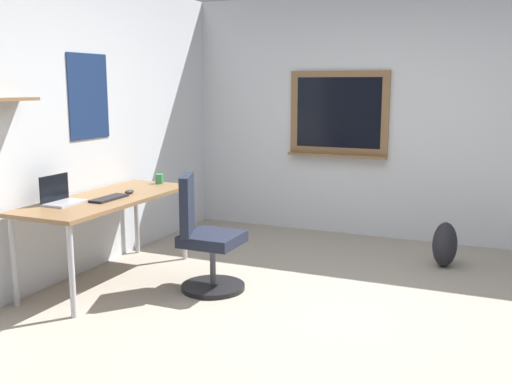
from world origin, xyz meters
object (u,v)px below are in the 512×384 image
Objects in this scene: keyboard at (109,198)px; coffee_mug at (159,179)px; backpack at (445,244)px; laptop at (61,197)px; desk at (108,204)px; office_chair at (205,241)px; computer_mouse at (129,192)px.

keyboard is 0.83m from coffee_mug.
keyboard reaches higher than backpack.
keyboard is at bearing 123.11° from backpack.
backpack is (1.93, -2.74, -0.57)m from laptop.
desk reaches higher than backpack.
office_chair is at bearing -75.76° from keyboard.
desk is 0.14m from keyboard.
desk is at bearing 120.89° from backpack.
desk is 3.04m from backpack.
laptop is at bearing 115.94° from office_chair.
laptop reaches higher than keyboard.
keyboard is (0.30, -0.24, -0.04)m from laptop.
laptop is 2.98× the size of computer_mouse.
coffee_mug is at bearing 107.35° from backpack.
backpack is at bearing -56.89° from keyboard.
backpack is at bearing -54.87° from laptop.
keyboard is at bearing 180.00° from computer_mouse.
computer_mouse is at bearing 0.00° from keyboard.
office_chair reaches higher than coffee_mug.
computer_mouse reaches higher than keyboard.
keyboard is 3.03m from backpack.
office_chair is 10.33× the size of coffee_mug.
desk is 18.43× the size of coffee_mug.
computer_mouse is 1.13× the size of coffee_mug.
backpack is (0.80, -2.55, -0.56)m from coffee_mug.
desk is 0.43m from laptop.
office_chair is 2.25m from backpack.
laptop is at bearing 170.51° from coffee_mug.
computer_mouse is (0.08, 0.78, 0.33)m from office_chair.
desk is 4.58× the size of keyboard.
office_chair is (0.11, -0.86, -0.25)m from desk.
coffee_mug reaches higher than backpack.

